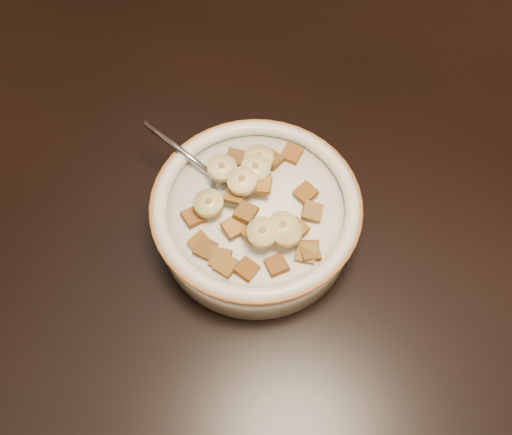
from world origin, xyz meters
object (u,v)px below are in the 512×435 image
at_px(spoon, 231,189).
at_px(table, 241,181).
at_px(cereal_bowl, 256,219).
at_px(chair, 419,68).

bearing_deg(spoon, table, -150.17).
bearing_deg(cereal_bowl, table, 128.38).
xyz_separation_m(chair, cereal_bowl, (-0.08, -0.63, 0.32)).
distance_m(cereal_bowl, spoon, 0.05).
bearing_deg(cereal_bowl, spoon, 167.51).
bearing_deg(table, spoon, -75.35).
distance_m(table, spoon, 0.10).
bearing_deg(chair, spoon, -93.30).
distance_m(chair, spoon, 0.72).
bearing_deg(table, chair, 74.52).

